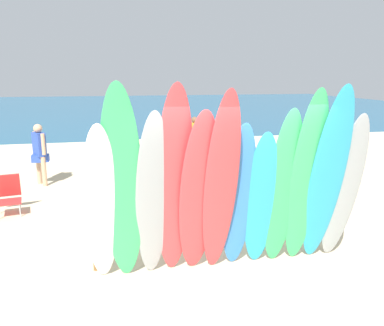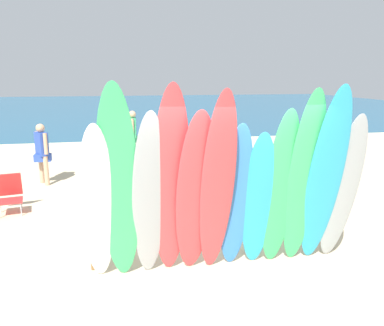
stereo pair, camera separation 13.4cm
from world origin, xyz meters
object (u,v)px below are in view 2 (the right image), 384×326
(surfboard_red_4, at_px, (195,196))
(surfboard_grey_11, at_px, (343,190))
(surfboard_blue_6, at_px, (236,198))
(beachgoer_strolling, at_px, (42,150))
(beach_chair_red, at_px, (10,192))
(surfboard_green_8, at_px, (280,190))
(beachgoer_photographing, at_px, (197,135))
(surfboard_red_3, at_px, (171,185))
(surfboard_green_1, at_px, (119,187))
(surfboard_red_5, at_px, (217,187))
(beachgoer_near_rack, at_px, (133,133))
(beachgoer_by_water, at_px, (180,145))
(surfboard_grey_2, at_px, (149,198))
(surfboard_rack, at_px, (218,223))
(surfboard_green_9, at_px, (303,181))
(surfboard_white_0, at_px, (98,205))
(surfboard_teal_10, at_px, (325,180))
(surfboard_teal_7, at_px, (258,201))
(beachgoer_midbeach, at_px, (153,159))

(surfboard_red_4, height_order, surfboard_grey_11, surfboard_red_4)
(surfboard_blue_6, bearing_deg, beachgoer_strolling, 122.52)
(surfboard_red_4, height_order, surfboard_blue_6, surfboard_red_4)
(surfboard_grey_11, bearing_deg, beach_chair_red, 147.40)
(surfboard_red_4, height_order, surfboard_green_8, surfboard_red_4)
(surfboard_red_4, height_order, beachgoer_photographing, surfboard_red_4)
(surfboard_red_3, distance_m, surfboard_red_4, 0.38)
(surfboard_green_1, height_order, beachgoer_photographing, surfboard_green_1)
(surfboard_green_1, distance_m, surfboard_grey_11, 3.33)
(beachgoer_photographing, distance_m, beach_chair_red, 6.73)
(surfboard_red_5, height_order, beachgoer_near_rack, surfboard_red_5)
(surfboard_green_1, bearing_deg, beachgoer_by_water, 78.21)
(surfboard_red_5, bearing_deg, beachgoer_strolling, 119.18)
(beachgoer_photographing, bearing_deg, surfboard_green_1, -123.10)
(surfboard_grey_2, relative_size, surfboard_red_3, 0.88)
(beachgoer_near_rack, relative_size, beach_chair_red, 2.09)
(beach_chair_red, bearing_deg, surfboard_red_5, -55.15)
(surfboard_rack, distance_m, surfboard_green_9, 1.47)
(surfboard_grey_11, bearing_deg, surfboard_white_0, 177.65)
(surfboard_green_1, xyz_separation_m, surfboard_red_3, (0.71, -0.00, -0.01))
(surfboard_red_5, distance_m, surfboard_green_9, 1.32)
(surfboard_green_9, height_order, surfboard_teal_10, surfboard_teal_10)
(surfboard_white_0, xyz_separation_m, beachgoer_strolling, (-1.68, 5.53, -0.21))
(surfboard_green_1, bearing_deg, surfboard_green_9, 4.32)
(surfboard_white_0, height_order, surfboard_grey_2, surfboard_grey_2)
(surfboard_red_3, xyz_separation_m, surfboard_grey_11, (2.61, -0.04, -0.22))
(surfboard_red_5, bearing_deg, beachgoer_near_rack, 94.71)
(surfboard_teal_7, xyz_separation_m, surfboard_teal_10, (0.94, -0.18, 0.33))
(surfboard_grey_2, relative_size, surfboard_blue_6, 1.10)
(surfboard_grey_11, distance_m, beachgoer_midbeach, 4.67)
(surfboard_blue_6, height_order, beachgoer_near_rack, surfboard_blue_6)
(surfboard_blue_6, relative_size, surfboard_green_8, 0.92)
(surfboard_green_8, height_order, surfboard_grey_11, surfboard_green_8)
(surfboard_white_0, xyz_separation_m, surfboard_green_1, (0.29, -0.05, 0.25))
(surfboard_white_0, relative_size, beachgoer_by_water, 1.48)
(surfboard_grey_2, distance_m, beachgoer_photographing, 8.20)
(surfboard_grey_2, xyz_separation_m, surfboard_red_3, (0.30, -0.02, 0.17))
(surfboard_white_0, bearing_deg, surfboard_rack, 9.98)
(beachgoer_near_rack, relative_size, beachgoer_by_water, 1.09)
(surfboard_green_9, bearing_deg, beachgoer_midbeach, 119.80)
(surfboard_red_3, bearing_deg, beachgoer_photographing, 75.18)
(surfboard_rack, height_order, surfboard_teal_10, surfboard_teal_10)
(surfboard_teal_7, xyz_separation_m, beachgoer_by_water, (-0.24, 5.67, -0.15))
(surfboard_teal_7, bearing_deg, surfboard_green_8, -2.39)
(beachgoer_midbeach, height_order, beachgoer_by_water, beachgoer_midbeach)
(surfboard_rack, xyz_separation_m, surfboard_green_9, (1.13, -0.53, 0.77))
(surfboard_green_8, bearing_deg, surfboard_green_1, -179.60)
(surfboard_grey_2, bearing_deg, surfboard_green_9, -6.62)
(surfboard_grey_2, bearing_deg, beachgoer_midbeach, 78.93)
(surfboard_grey_11, xyz_separation_m, beach_chair_red, (-5.63, 3.47, -0.76))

